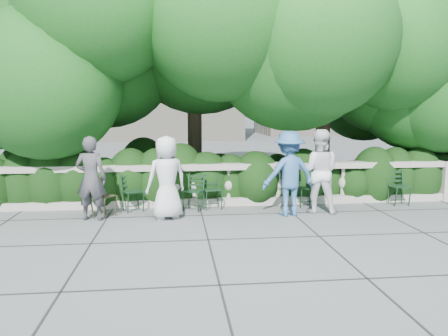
{
  "coord_description": "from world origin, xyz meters",
  "views": [
    {
      "loc": [
        -1.04,
        -8.37,
        2.26
      ],
      "look_at": [
        0.0,
        1.0,
        1.0
      ],
      "focal_mm": 35.0,
      "sensor_mm": 36.0,
      "label": 1
    }
  ],
  "objects": [
    {
      "name": "person_businessman",
      "position": [
        -1.24,
        0.62,
        0.87
      ],
      "size": [
        0.99,
        0.84,
        1.73
      ],
      "primitive_type": "imported",
      "rotation": [
        0.0,
        0.0,
        3.54
      ],
      "color": "silver",
      "rests_on": "ground"
    },
    {
      "name": "chair_d",
      "position": [
        -0.2,
        1.27,
        0.0
      ],
      "size": [
        0.52,
        0.55,
        0.84
      ],
      "primitive_type": null,
      "rotation": [
        0.0,
        0.0,
        0.17
      ],
      "color": "black",
      "rests_on": "ground"
    },
    {
      "name": "tree_canopy",
      "position": [
        0.69,
        3.19,
        3.96
      ],
      "size": [
        15.04,
        6.52,
        6.78
      ],
      "color": "#3F3023",
      "rests_on": "ground"
    },
    {
      "name": "balustrade",
      "position": [
        0.0,
        1.8,
        0.49
      ],
      "size": [
        12.0,
        0.44,
        1.0
      ],
      "color": "#9E998E",
      "rests_on": "ground"
    },
    {
      "name": "chair_weathered",
      "position": [
        -2.45,
        0.83,
        0.0
      ],
      "size": [
        0.65,
        0.63,
        0.84
      ],
      "primitive_type": null,
      "rotation": [
        0.0,
        0.0,
        0.97
      ],
      "color": "black",
      "rests_on": "ground"
    },
    {
      "name": "person_older_blue",
      "position": [
        1.35,
        0.63,
        0.91
      ],
      "size": [
        1.29,
        0.9,
        1.82
      ],
      "primitive_type": "imported",
      "rotation": [
        0.0,
        0.0,
        3.34
      ],
      "color": "#33619A",
      "rests_on": "ground"
    },
    {
      "name": "chair_e",
      "position": [
        1.99,
        1.27,
        0.0
      ],
      "size": [
        0.49,
        0.53,
        0.84
      ],
      "primitive_type": null,
      "rotation": [
        0.0,
        0.0,
        0.11
      ],
      "color": "black",
      "rests_on": "ground"
    },
    {
      "name": "chair_b",
      "position": [
        -1.95,
        1.26,
        0.0
      ],
      "size": [
        0.61,
        0.63,
        0.84
      ],
      "primitive_type": null,
      "rotation": [
        0.0,
        0.0,
        0.46
      ],
      "color": "black",
      "rests_on": "ground"
    },
    {
      "name": "chair_f",
      "position": [
        4.25,
        1.2,
        0.0
      ],
      "size": [
        0.47,
        0.51,
        0.84
      ],
      "primitive_type": null,
      "rotation": [
        0.0,
        0.0,
        0.07
      ],
      "color": "black",
      "rests_on": "ground"
    },
    {
      "name": "person_casual_man",
      "position": [
        2.08,
        0.83,
        0.92
      ],
      "size": [
        1.07,
        0.94,
        1.84
      ],
      "primitive_type": "imported",
      "rotation": [
        0.0,
        0.0,
        2.82
      ],
      "color": "white",
      "rests_on": "ground"
    },
    {
      "name": "shrub_hedge",
      "position": [
        0.0,
        3.0,
        0.0
      ],
      "size": [
        15.0,
        2.6,
        1.7
      ],
      "primitive_type": null,
      "color": "black",
      "rests_on": "ground"
    },
    {
      "name": "ground",
      "position": [
        0.0,
        0.0,
        0.0
      ],
      "size": [
        90.0,
        90.0,
        0.0
      ],
      "primitive_type": "plane",
      "color": "#585B60",
      "rests_on": "ground"
    },
    {
      "name": "chair_c",
      "position": [
        -0.72,
        1.16,
        0.0
      ],
      "size": [
        0.6,
        0.62,
        0.84
      ],
      "primitive_type": null,
      "rotation": [
        0.0,
        0.0,
        -0.44
      ],
      "color": "black",
      "rests_on": "ground"
    },
    {
      "name": "person_woman_grey",
      "position": [
        -2.77,
        0.69,
        0.87
      ],
      "size": [
        0.69,
        0.51,
        1.74
      ],
      "primitive_type": "imported",
      "rotation": [
        0.0,
        0.0,
        2.98
      ],
      "color": "#3C3B40",
      "rests_on": "ground"
    }
  ]
}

